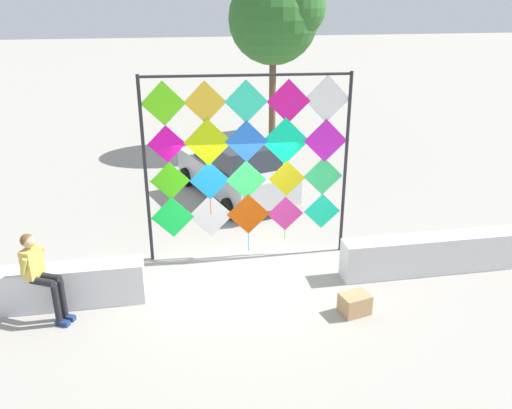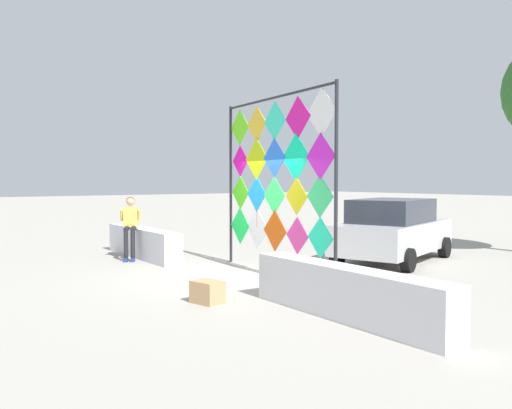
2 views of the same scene
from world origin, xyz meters
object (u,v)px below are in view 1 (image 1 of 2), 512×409
at_px(seated_vendor, 40,270).
at_px(cardboard_box_large, 355,304).
at_px(tree_far_right, 280,14).
at_px(parked_car, 235,168).
at_px(kite_display_rack, 248,155).

bearing_deg(seated_vendor, cardboard_box_large, -8.02).
relative_size(seated_vendor, tree_far_right, 0.27).
bearing_deg(parked_car, cardboard_box_large, -78.22).
relative_size(seated_vendor, cardboard_box_large, 3.24).
bearing_deg(kite_display_rack, cardboard_box_large, -59.54).
relative_size(parked_car, cardboard_box_large, 8.80).
xyz_separation_m(seated_vendor, cardboard_box_large, (5.36, -0.76, -0.79)).
distance_m(kite_display_rack, tree_far_right, 8.60).
height_order(kite_display_rack, parked_car, kite_display_rack).
bearing_deg(tree_far_right, kite_display_rack, -106.84).
bearing_deg(seated_vendor, kite_display_rack, 25.06).
distance_m(kite_display_rack, seated_vendor, 4.45).
bearing_deg(parked_car, kite_display_rack, -93.58).
distance_m(parked_car, cardboard_box_large, 6.30).
xyz_separation_m(parked_car, cardboard_box_large, (1.28, -6.14, -0.62)).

